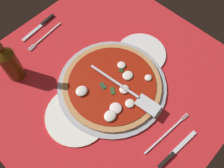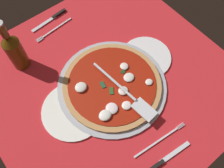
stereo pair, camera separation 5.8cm
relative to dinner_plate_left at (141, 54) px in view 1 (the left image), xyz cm
name	(u,v)px [view 1 (the left image)]	position (x,y,z in cm)	size (l,w,h in cm)	color
ground_plane	(107,81)	(18.30, -1.70, -1.00)	(91.39, 91.39, 0.80)	red
checker_pattern	(107,80)	(18.30, -1.70, -0.55)	(91.39, 91.39, 0.10)	white
pizza_pan	(112,86)	(18.89, 1.62, 0.06)	(41.18, 41.18, 1.11)	#ABAFB8
dinner_plate_left	(141,54)	(0.00, 0.00, 0.00)	(20.14, 20.14, 1.00)	white
dinner_plate_right	(77,115)	(35.96, 0.76, 0.00)	(22.88, 22.88, 1.00)	white
pizza	(112,85)	(19.09, 1.86, 1.36)	(37.04, 37.04, 2.75)	tan
pizza_server	(126,90)	(18.05, 7.69, 3.74)	(6.13, 30.04, 1.00)	silver
place_setting_near	(43,31)	(19.84, -38.37, -0.14)	(19.31, 13.91, 1.40)	white
place_setting_far	(170,143)	(21.13, 30.83, -0.15)	(22.68, 15.30, 1.40)	white
beer_bottle	(9,62)	(40.42, -28.65, 8.90)	(6.46, 6.46, 23.82)	#5D3A0C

